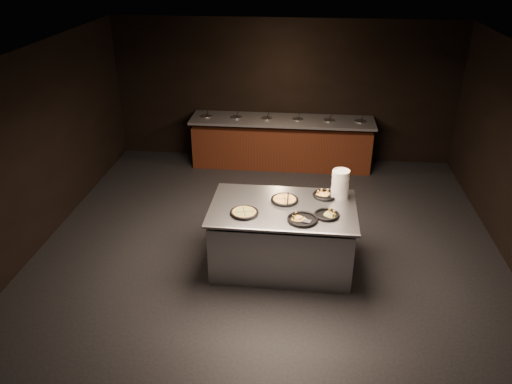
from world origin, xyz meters
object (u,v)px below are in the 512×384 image
at_px(plate_stack, 340,184).
at_px(pan_cheese_whole, 285,200).
at_px(serving_counter, 282,238).
at_px(pan_veggie_whole, 244,212).

height_order(plate_stack, pan_cheese_whole, plate_stack).
relative_size(serving_counter, plate_stack, 4.93).
bearing_deg(pan_cheese_whole, pan_veggie_whole, -140.62).
distance_m(serving_counter, pan_cheese_whole, 0.55).
bearing_deg(plate_stack, pan_veggie_whole, -154.25).
relative_size(serving_counter, pan_cheese_whole, 5.19).
bearing_deg(pan_veggie_whole, pan_cheese_whole, 39.38).
relative_size(serving_counter, pan_veggie_whole, 5.23).
distance_m(plate_stack, pan_veggie_whole, 1.44).
height_order(pan_veggie_whole, pan_cheese_whole, same).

